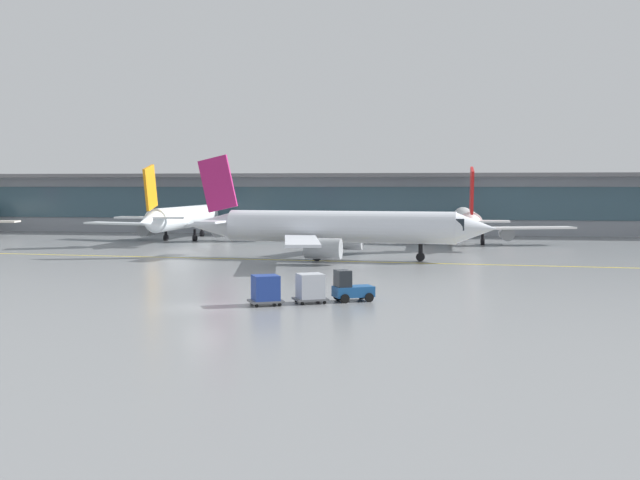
{
  "coord_description": "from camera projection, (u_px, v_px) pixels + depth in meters",
  "views": [
    {
      "loc": [
        14.7,
        -47.01,
        7.67
      ],
      "look_at": [
        4.47,
        19.12,
        3.0
      ],
      "focal_mm": 43.8,
      "sensor_mm": 36.0,
      "label": 1
    }
  ],
  "objects": [
    {
      "name": "ground_plane",
      "position": [
        204.0,
        308.0,
        49.12
      ],
      "size": [
        400.0,
        400.0,
        0.0
      ],
      "primitive_type": "plane",
      "color": "gray"
    },
    {
      "name": "taxiway_centreline_stripe",
      "position": [
        338.0,
        261.0,
        79.24
      ],
      "size": [
        109.67,
        9.2,
        0.01
      ],
      "primitive_type": "cube",
      "rotation": [
        0.0,
        0.0,
        -0.08
      ],
      "color": "yellow",
      "rests_on": "ground_plane"
    },
    {
      "name": "terminal_concourse",
      "position": [
        349.0,
        203.0,
        126.54
      ],
      "size": [
        200.12,
        11.0,
        9.6
      ],
      "color": "#8C939E",
      "rests_on": "ground_plane"
    },
    {
      "name": "gate_airplane_1",
      "position": [
        184.0,
        218.0,
        109.77
      ],
      "size": [
        29.07,
        31.17,
        10.35
      ],
      "rotation": [
        0.0,
        0.0,
        1.56
      ],
      "color": "white",
      "rests_on": "ground_plane"
    },
    {
      "name": "gate_airplane_2",
      "position": [
        466.0,
        221.0,
        102.65
      ],
      "size": [
        27.84,
        29.86,
        9.91
      ],
      "rotation": [
        0.0,
        0.0,
        1.59
      ],
      "color": "white",
      "rests_on": "ground_plane"
    },
    {
      "name": "taxiing_regional_jet",
      "position": [
        336.0,
        228.0,
        81.08
      ],
      "size": [
        33.22,
        30.79,
        11.0
      ],
      "rotation": [
        0.0,
        0.0,
        -0.08
      ],
      "color": "silver",
      "rests_on": "ground_plane"
    },
    {
      "name": "baggage_tug",
      "position": [
        350.0,
        288.0,
        51.75
      ],
      "size": [
        2.95,
        2.48,
        2.1
      ],
      "rotation": [
        0.0,
        0.0,
        0.47
      ],
      "color": "#194C8C",
      "rests_on": "ground_plane"
    },
    {
      "name": "cargo_dolly_lead",
      "position": [
        310.0,
        287.0,
        50.88
      ],
      "size": [
        2.6,
        2.37,
        1.94
      ],
      "rotation": [
        0.0,
        0.0,
        0.47
      ],
      "color": "#595B60",
      "rests_on": "ground_plane"
    },
    {
      "name": "cargo_dolly_trailing",
      "position": [
        266.0,
        289.0,
        49.96
      ],
      "size": [
        2.6,
        2.37,
        1.94
      ],
      "rotation": [
        0.0,
        0.0,
        0.47
      ],
      "color": "#595B60",
      "rests_on": "ground_plane"
    }
  ]
}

